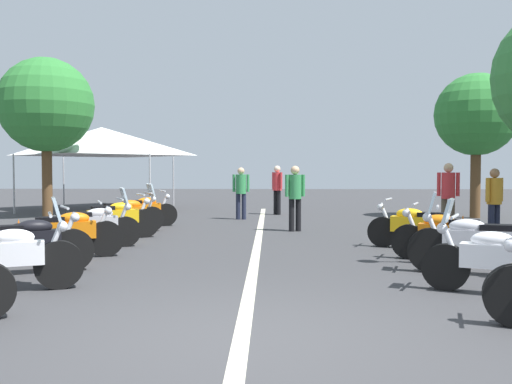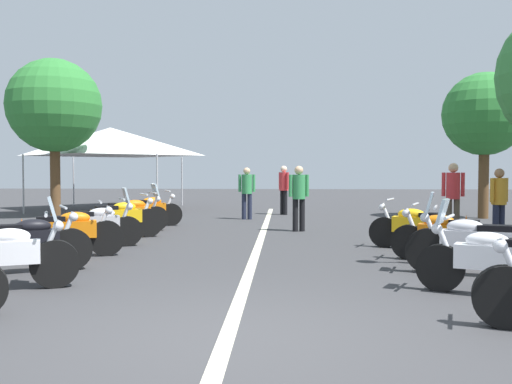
# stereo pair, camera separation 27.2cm
# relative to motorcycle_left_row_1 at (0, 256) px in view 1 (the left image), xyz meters

# --- Properties ---
(ground_plane) EXTENTS (80.00, 80.00, 0.00)m
(ground_plane) POSITION_rel_motorcycle_left_row_1_xyz_m (-1.90, -3.14, -0.47)
(ground_plane) COLOR #38383A
(lane_centre_stripe) EXTENTS (22.45, 0.16, 0.01)m
(lane_centre_stripe) POSITION_rel_motorcycle_left_row_1_xyz_m (4.13, -3.14, -0.46)
(lane_centre_stripe) COLOR beige
(lane_centre_stripe) RESTS_ON ground_plane
(motorcycle_left_row_1) EXTENTS (1.01, 1.98, 1.21)m
(motorcycle_left_row_1) POSITION_rel_motorcycle_left_row_1_xyz_m (0.00, 0.00, 0.00)
(motorcycle_left_row_1) COLOR black
(motorcycle_left_row_1) RESTS_ON ground_plane
(motorcycle_left_row_2) EXTENTS (1.15, 1.89, 1.01)m
(motorcycle_left_row_2) POSITION_rel_motorcycle_left_row_1_xyz_m (1.23, 0.25, -0.01)
(motorcycle_left_row_2) COLOR black
(motorcycle_left_row_2) RESTS_ON ground_plane
(motorcycle_left_row_3) EXTENTS (0.97, 1.98, 1.00)m
(motorcycle_left_row_3) POSITION_rel_motorcycle_left_row_1_xyz_m (2.79, 0.20, -0.01)
(motorcycle_left_row_3) COLOR black
(motorcycle_left_row_3) RESTS_ON ground_plane
(motorcycle_left_row_4) EXTENTS (1.02, 1.85, 1.19)m
(motorcycle_left_row_4) POSITION_rel_motorcycle_left_row_1_xyz_m (4.07, 0.12, -0.01)
(motorcycle_left_row_4) COLOR black
(motorcycle_left_row_4) RESTS_ON ground_plane
(motorcycle_left_row_5) EXTENTS (1.16, 1.92, 1.01)m
(motorcycle_left_row_5) POSITION_rel_motorcycle_left_row_1_xyz_m (5.57, 0.10, -0.00)
(motorcycle_left_row_5) COLOR black
(motorcycle_left_row_5) RESTS_ON ground_plane
(motorcycle_left_row_6) EXTENTS (1.22, 1.85, 1.20)m
(motorcycle_left_row_6) POSITION_rel_motorcycle_left_row_1_xyz_m (6.88, 0.20, -0.00)
(motorcycle_left_row_6) COLOR black
(motorcycle_left_row_6) RESTS_ON ground_plane
(motorcycle_left_row_7) EXTENTS (1.05, 1.90, 0.99)m
(motorcycle_left_row_7) POSITION_rel_motorcycle_left_row_1_xyz_m (8.27, 0.10, -0.02)
(motorcycle_left_row_7) COLOR black
(motorcycle_left_row_7) RESTS_ON ground_plane
(motorcycle_right_row_1) EXTENTS (1.06, 1.94, 1.19)m
(motorcycle_right_row_1) POSITION_rel_motorcycle_left_row_1_xyz_m (0.01, -6.31, -0.01)
(motorcycle_right_row_1) COLOR black
(motorcycle_right_row_1) RESTS_ON ground_plane
(motorcycle_right_row_2) EXTENTS (0.89, 2.03, 1.23)m
(motorcycle_right_row_2) POSITION_rel_motorcycle_left_row_1_xyz_m (1.41, -6.48, 0.01)
(motorcycle_right_row_2) COLOR black
(motorcycle_right_row_2) RESTS_ON ground_plane
(motorcycle_right_row_3) EXTENTS (0.96, 1.89, 0.98)m
(motorcycle_right_row_3) POSITION_rel_motorcycle_left_row_1_xyz_m (2.65, -6.45, -0.02)
(motorcycle_right_row_3) COLOR black
(motorcycle_right_row_3) RESTS_ON ground_plane
(motorcycle_right_row_4) EXTENTS (1.00, 1.91, 0.98)m
(motorcycle_right_row_4) POSITION_rel_motorcycle_left_row_1_xyz_m (4.16, -6.31, -0.02)
(motorcycle_right_row_4) COLOR black
(motorcycle_right_row_4) RESTS_ON ground_plane
(traffic_cone_0) EXTENTS (0.36, 0.36, 0.61)m
(traffic_cone_0) POSITION_rel_motorcycle_left_row_1_xyz_m (3.68, 1.41, -0.17)
(traffic_cone_0) COLOR orange
(traffic_cone_0) RESTS_ON ground_plane
(traffic_cone_2) EXTENTS (0.36, 0.36, 0.61)m
(traffic_cone_2) POSITION_rel_motorcycle_left_row_1_xyz_m (4.96, -7.46, -0.17)
(traffic_cone_2) COLOR orange
(traffic_cone_2) RESTS_ON ground_plane
(bystander_0) EXTENTS (0.32, 0.52, 1.72)m
(bystander_0) POSITION_rel_motorcycle_left_row_1_xyz_m (6.86, -7.73, 0.54)
(bystander_0) COLOR brown
(bystander_0) RESTS_ON ground_plane
(bystander_1) EXTENTS (0.32, 0.47, 1.59)m
(bystander_1) POSITION_rel_motorcycle_left_row_1_xyz_m (5.77, -8.42, 0.46)
(bystander_1) COLOR #1E2338
(bystander_1) RESTS_ON ground_plane
(bystander_2) EXTENTS (0.32, 0.53, 1.62)m
(bystander_2) POSITION_rel_motorcycle_left_row_1_xyz_m (10.65, -2.49, 0.48)
(bystander_2) COLOR #1E2338
(bystander_2) RESTS_ON ground_plane
(bystander_3) EXTENTS (0.32, 0.51, 1.65)m
(bystander_3) POSITION_rel_motorcycle_left_row_1_xyz_m (7.28, -4.03, 0.50)
(bystander_3) COLOR black
(bystander_3) RESTS_ON ground_plane
(bystander_4) EXTENTS (0.44, 0.35, 1.69)m
(bystander_4) POSITION_rel_motorcycle_left_row_1_xyz_m (12.54, -3.65, 0.52)
(bystander_4) COLOR black
(bystander_4) RESTS_ON ground_plane
(roadside_tree_0) EXTENTS (3.02, 3.02, 5.14)m
(roadside_tree_0) POSITION_rel_motorcycle_left_row_1_xyz_m (11.06, 3.78, 3.14)
(roadside_tree_0) COLOR brown
(roadside_tree_0) RESTS_ON ground_plane
(roadside_tree_1) EXTENTS (2.63, 2.63, 4.64)m
(roadside_tree_1) POSITION_rel_motorcycle_left_row_1_xyz_m (11.37, -10.00, 2.83)
(roadside_tree_1) COLOR brown
(roadside_tree_1) RESTS_ON ground_plane
(event_tent) EXTENTS (5.31, 5.31, 3.20)m
(event_tent) POSITION_rel_motorcycle_left_row_1_xyz_m (14.93, 3.15, 2.18)
(event_tent) COLOR white
(event_tent) RESTS_ON ground_plane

